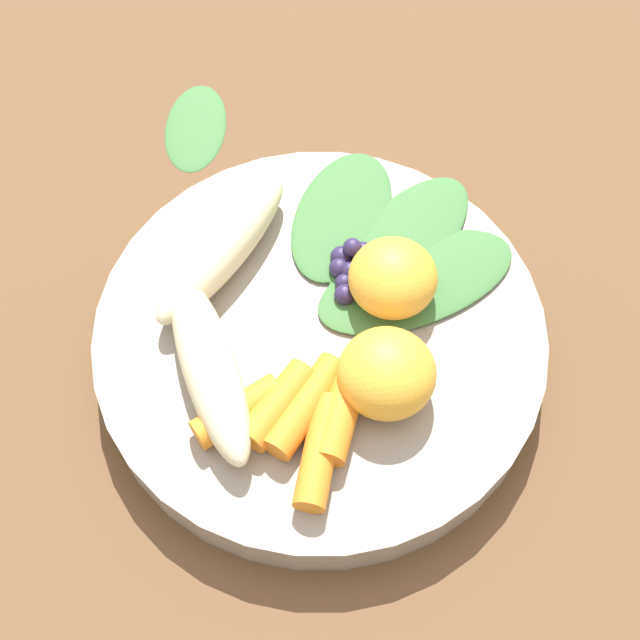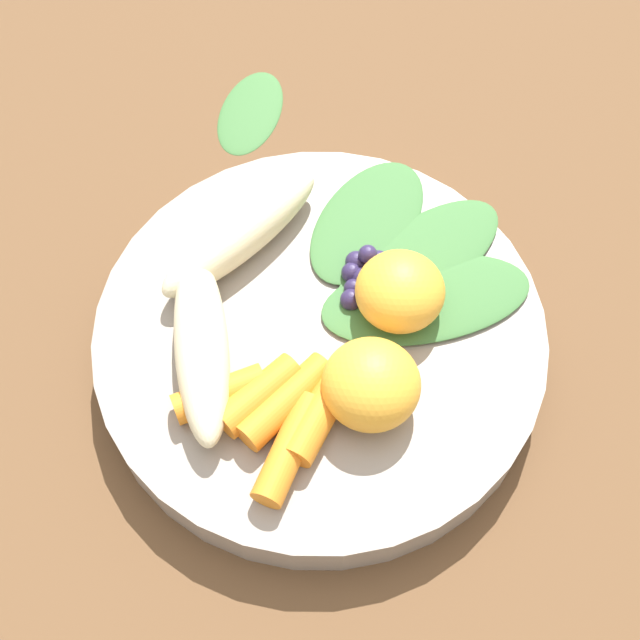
{
  "view_description": "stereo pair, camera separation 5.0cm",
  "coord_description": "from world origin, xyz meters",
  "px_view_note": "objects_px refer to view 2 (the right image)",
  "views": [
    {
      "loc": [
        -0.12,
        -0.22,
        0.48
      ],
      "look_at": [
        0.0,
        0.0,
        0.04
      ],
      "focal_mm": 48.51,
      "sensor_mm": 36.0,
      "label": 1
    },
    {
      "loc": [
        -0.07,
        -0.24,
        0.48
      ],
      "look_at": [
        0.0,
        0.0,
        0.04
      ],
      "focal_mm": 48.51,
      "sensor_mm": 36.0,
      "label": 2
    }
  ],
  "objects_px": {
    "kale_leaf_stray": "(250,110)",
    "banana_peeled_left": "(202,347)",
    "bowl": "(320,341)",
    "orange_segment_near": "(401,294)",
    "banana_peeled_right": "(241,233)"
  },
  "relations": [
    {
      "from": "banana_peeled_left",
      "to": "banana_peeled_right",
      "type": "relative_size",
      "value": 1.0
    },
    {
      "from": "orange_segment_near",
      "to": "kale_leaf_stray",
      "type": "height_order",
      "value": "orange_segment_near"
    },
    {
      "from": "bowl",
      "to": "banana_peeled_left",
      "type": "bearing_deg",
      "value": -179.49
    },
    {
      "from": "kale_leaf_stray",
      "to": "banana_peeled_left",
      "type": "bearing_deg",
      "value": -170.09
    },
    {
      "from": "orange_segment_near",
      "to": "kale_leaf_stray",
      "type": "relative_size",
      "value": 0.63
    },
    {
      "from": "banana_peeled_right",
      "to": "orange_segment_near",
      "type": "relative_size",
      "value": 2.35
    },
    {
      "from": "bowl",
      "to": "kale_leaf_stray",
      "type": "height_order",
      "value": "bowl"
    },
    {
      "from": "banana_peeled_left",
      "to": "kale_leaf_stray",
      "type": "relative_size",
      "value": 1.49
    },
    {
      "from": "bowl",
      "to": "kale_leaf_stray",
      "type": "relative_size",
      "value": 3.24
    },
    {
      "from": "banana_peeled_left",
      "to": "orange_segment_near",
      "type": "distance_m",
      "value": 0.12
    },
    {
      "from": "banana_peeled_left",
      "to": "bowl",
      "type": "bearing_deg",
      "value": 99.37
    },
    {
      "from": "banana_peeled_left",
      "to": "banana_peeled_right",
      "type": "xyz_separation_m",
      "value": [
        0.04,
        0.07,
        0.0
      ]
    },
    {
      "from": "bowl",
      "to": "orange_segment_near",
      "type": "bearing_deg",
      "value": -2.53
    },
    {
      "from": "banana_peeled_left",
      "to": "kale_leaf_stray",
      "type": "distance_m",
      "value": 0.22
    },
    {
      "from": "banana_peeled_right",
      "to": "banana_peeled_left",
      "type": "bearing_deg",
      "value": 31.14
    }
  ]
}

